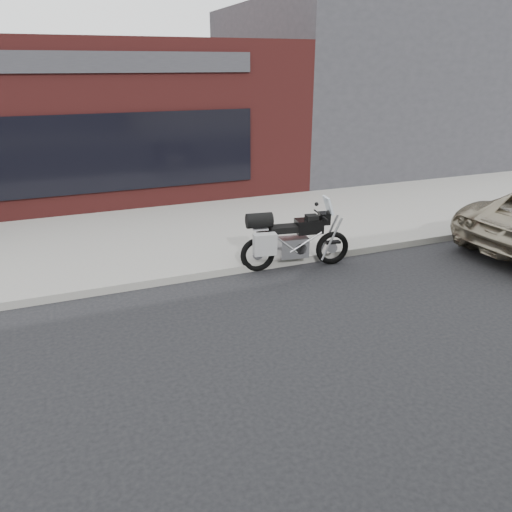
% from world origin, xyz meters
% --- Properties ---
extents(ground, '(120.00, 120.00, 0.00)m').
position_xyz_m(ground, '(0.00, 0.00, 0.00)').
color(ground, black).
rests_on(ground, ground).
extents(near_sidewalk, '(44.00, 6.00, 0.15)m').
position_xyz_m(near_sidewalk, '(0.00, 7.00, 0.07)').
color(near_sidewalk, gray).
rests_on(near_sidewalk, ground).
extents(storefront, '(14.00, 10.07, 4.50)m').
position_xyz_m(storefront, '(-2.00, 13.98, 2.25)').
color(storefront, '#551C1B').
rests_on(storefront, ground).
extents(neighbour_building, '(10.00, 10.00, 6.00)m').
position_xyz_m(neighbour_building, '(10.00, 14.00, 3.00)').
color(neighbour_building, '#2D2D32').
rests_on(neighbour_building, ground).
extents(motorcycle, '(2.27, 0.75, 1.44)m').
position_xyz_m(motorcycle, '(1.85, 3.90, 0.62)').
color(motorcycle, black).
rests_on(motorcycle, ground).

